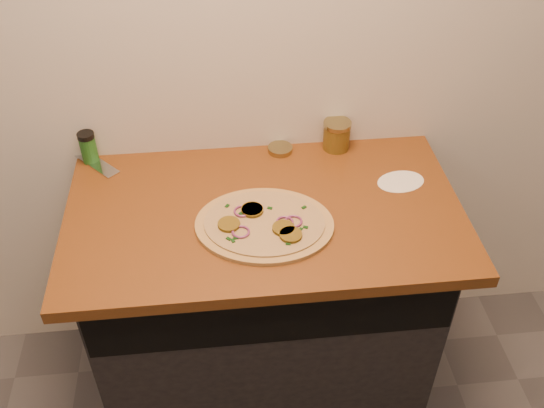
{
  "coord_description": "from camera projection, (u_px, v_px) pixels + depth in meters",
  "views": [
    {
      "loc": [
        -0.12,
        0.03,
        2.09
      ],
      "look_at": [
        0.02,
        1.38,
        0.95
      ],
      "focal_mm": 40.0,
      "sensor_mm": 36.0,
      "label": 1
    }
  ],
  "objects": [
    {
      "name": "chefs_knife",
      "position": [
        76.0,
        149.0,
        2.06
      ],
      "size": [
        0.27,
        0.29,
        0.02
      ],
      "color": "#B7BAC1",
      "rests_on": "countertop"
    },
    {
      "name": "countertop",
      "position": [
        264.0,
        213.0,
        1.85
      ],
      "size": [
        1.2,
        0.7,
        0.04
      ],
      "primitive_type": "cube",
      "color": "brown",
      "rests_on": "cabinet"
    },
    {
      "name": "pizza",
      "position": [
        264.0,
        224.0,
        1.76
      ],
      "size": [
        0.45,
        0.45,
        0.03
      ],
      "color": "tan",
      "rests_on": "countertop"
    },
    {
      "name": "flour_spill",
      "position": [
        401.0,
        182.0,
        1.93
      ],
      "size": [
        0.19,
        0.19,
        0.0
      ],
      "primitive_type": "cylinder",
      "rotation": [
        0.0,
        0.0,
        0.23
      ],
      "color": "white",
      "rests_on": "countertop"
    },
    {
      "name": "mason_jar_lid",
      "position": [
        280.0,
        149.0,
        2.05
      ],
      "size": [
        0.11,
        0.11,
        0.02
      ],
      "primitive_type": "cylinder",
      "rotation": [
        0.0,
        0.0,
        -0.42
      ],
      "color": "#8E8252",
      "rests_on": "countertop"
    },
    {
      "name": "salsa_jar",
      "position": [
        337.0,
        135.0,
        2.04
      ],
      "size": [
        0.09,
        0.09,
        0.1
      ],
      "color": "#9D250F",
      "rests_on": "countertop"
    },
    {
      "name": "spice_shaker",
      "position": [
        88.0,
        147.0,
        1.98
      ],
      "size": [
        0.05,
        0.05,
        0.11
      ],
      "color": "#1E5A1C",
      "rests_on": "countertop"
    },
    {
      "name": "cabinet",
      "position": [
        265.0,
        302.0,
        2.16
      ],
      "size": [
        1.1,
        0.6,
        0.86
      ],
      "primitive_type": "cube",
      "color": "black",
      "rests_on": "ground"
    }
  ]
}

